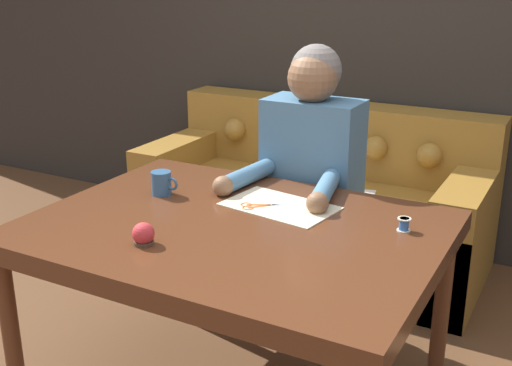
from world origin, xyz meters
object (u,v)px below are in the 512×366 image
Objects in this scene: couch at (314,205)px; pin_cushion at (143,235)px; person at (310,193)px; scissors at (263,206)px; thread_spool at (404,225)px; dining_table at (234,242)px; mug at (162,183)px.

couch is 1.66m from pin_cushion.
scissors is (0.01, -0.44, 0.09)m from person.
couch is 25.54× the size of pin_cushion.
couch is at bearing 93.74° from pin_cushion.
dining_table is at bearing -157.76° from thread_spool.
thread_spool is at bearing 22.24° from dining_table.
mug is 2.51× the size of thread_spool.
thread_spool is at bearing 5.52° from mug.
couch is at bearing 111.48° from person.
mug is at bearing -127.64° from person.
person reaches higher than thread_spool.
mug reaches higher than thread_spool.
mug is 0.46m from pin_cushion.
couch is at bearing 101.44° from dining_table.
person reaches higher than couch.
thread_spool is at bearing -39.16° from person.
couch is 40.58× the size of thread_spool.
dining_table is 0.75× the size of couch.
couch is 1.29m from mug.
person reaches higher than pin_cushion.
couch is 1.43m from thread_spool.
pin_cushion is (-0.17, -0.91, 0.12)m from person.
scissors is (0.28, -1.13, 0.42)m from couch.
person reaches higher than dining_table.
dining_table is 12.08× the size of mug.
mug is (-0.39, 0.12, 0.11)m from dining_table.
thread_spool is at bearing 35.74° from pin_cushion.
dining_table is 1.39m from couch.
mug is (-0.12, -1.19, 0.46)m from couch.
couch reaches higher than scissors.
dining_table is at bearing -90.29° from person.
dining_table is 19.09× the size of pin_cushion.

